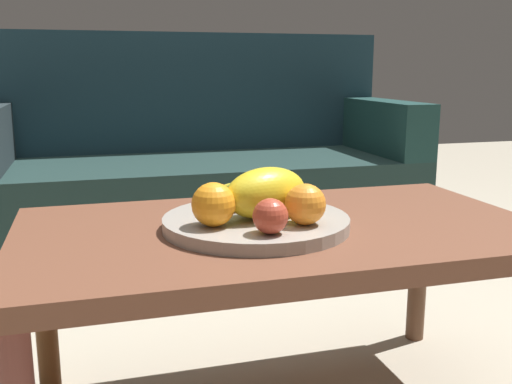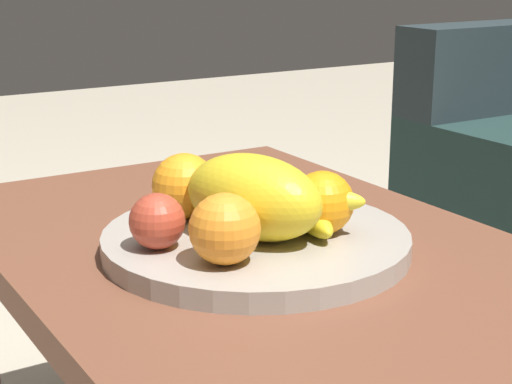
# 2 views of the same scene
# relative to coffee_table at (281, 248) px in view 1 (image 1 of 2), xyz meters

# --- Properties ---
(coffee_table) EXTENTS (1.06, 0.60, 0.44)m
(coffee_table) POSITION_rel_coffee_table_xyz_m (0.00, 0.00, 0.00)
(coffee_table) COLOR brown
(coffee_table) RESTS_ON ground_plane
(couch) EXTENTS (1.70, 0.70, 0.90)m
(couch) POSITION_rel_coffee_table_xyz_m (0.06, 1.23, -0.09)
(couch) COLOR #1C312E
(couch) RESTS_ON ground_plane
(fruit_bowl) EXTENTS (0.37, 0.37, 0.03)m
(fruit_bowl) POSITION_rel_coffee_table_xyz_m (-0.06, -0.02, 0.06)
(fruit_bowl) COLOR #A0988E
(fruit_bowl) RESTS_ON coffee_table
(melon_large_front) EXTENTS (0.21, 0.16, 0.10)m
(melon_large_front) POSITION_rel_coffee_table_xyz_m (-0.04, -0.03, 0.13)
(melon_large_front) COLOR yellow
(melon_large_front) RESTS_ON fruit_bowl
(orange_front) EXTENTS (0.08, 0.08, 0.08)m
(orange_front) POSITION_rel_coffee_table_xyz_m (-0.01, 0.05, 0.11)
(orange_front) COLOR orange
(orange_front) RESTS_ON fruit_bowl
(orange_left) EXTENTS (0.08, 0.08, 0.08)m
(orange_left) POSITION_rel_coffee_table_xyz_m (-0.15, -0.06, 0.12)
(orange_left) COLOR orange
(orange_left) RESTS_ON fruit_bowl
(orange_right) EXTENTS (0.08, 0.08, 0.08)m
(orange_right) POSITION_rel_coffee_table_xyz_m (0.01, -0.10, 0.11)
(orange_right) COLOR orange
(orange_right) RESTS_ON fruit_bowl
(apple_front) EXTENTS (0.06, 0.06, 0.06)m
(apple_front) POSITION_rel_coffee_table_xyz_m (-0.07, -0.14, 0.11)
(apple_front) COLOR #B13F2A
(apple_front) RESTS_ON fruit_bowl
(apple_left) EXTENTS (0.06, 0.06, 0.06)m
(apple_left) POSITION_rel_coffee_table_xyz_m (-0.08, 0.05, 0.11)
(apple_left) COLOR #71AA37
(apple_left) RESTS_ON fruit_bowl
(banana_bunch) EXTENTS (0.16, 0.16, 0.06)m
(banana_bunch) POSITION_rel_coffee_table_xyz_m (-0.04, 0.04, 0.11)
(banana_bunch) COLOR gold
(banana_bunch) RESTS_ON fruit_bowl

